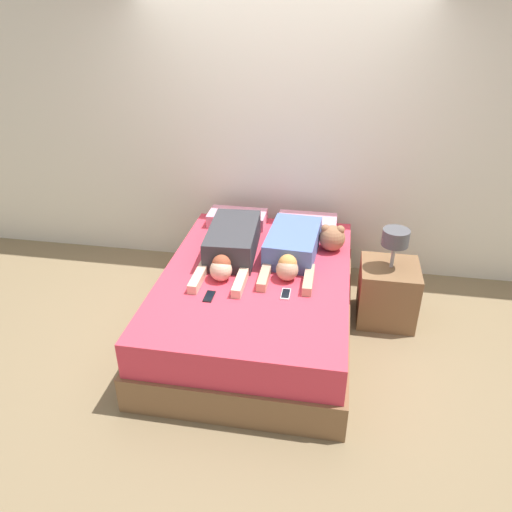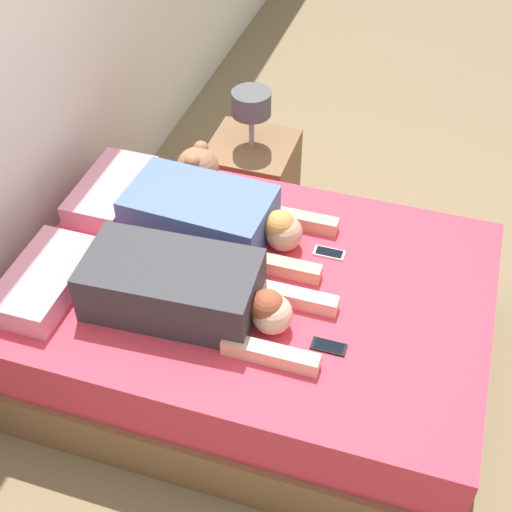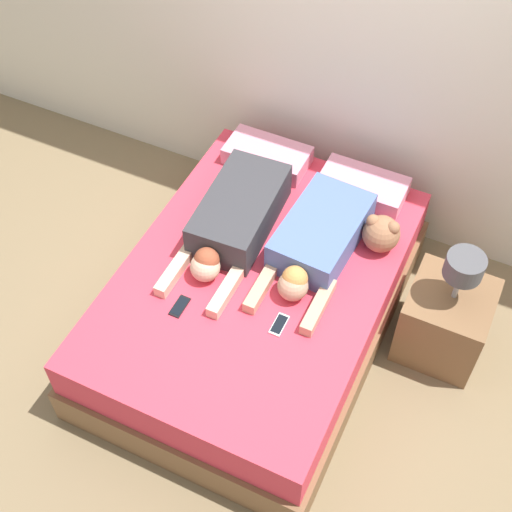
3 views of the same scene
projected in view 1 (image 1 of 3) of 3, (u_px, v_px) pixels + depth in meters
The scene contains 11 objects.
ground_plane at pixel (256, 329), 4.19m from camera, with size 12.00×12.00×0.00m, color #7F6B4C.
wall_back at pixel (278, 137), 4.61m from camera, with size 12.00×0.06×2.60m.
bed at pixel (256, 302), 4.06m from camera, with size 1.52×2.12×0.56m.
pillow_head_left at pixel (237, 218), 4.68m from camera, with size 0.53×0.29×0.12m.
pillow_head_right at pixel (307, 223), 4.59m from camera, with size 0.53×0.29×0.12m.
person_left at pixel (231, 244), 4.10m from camera, with size 0.42×1.06×0.24m.
person_right at pixel (292, 247), 4.08m from camera, with size 0.43×0.98×0.21m.
cell_phone_left at pixel (209, 296), 3.62m from camera, with size 0.06×0.14×0.01m.
cell_phone_right at pixel (286, 294), 3.65m from camera, with size 0.06×0.14×0.01m.
plush_toy at pixel (332, 237), 4.20m from camera, with size 0.22×0.22×0.23m.
nightstand at pixel (388, 290), 4.21m from camera, with size 0.48×0.48×0.84m.
Camera 1 is at (0.58, -3.32, 2.57)m, focal length 35.00 mm.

